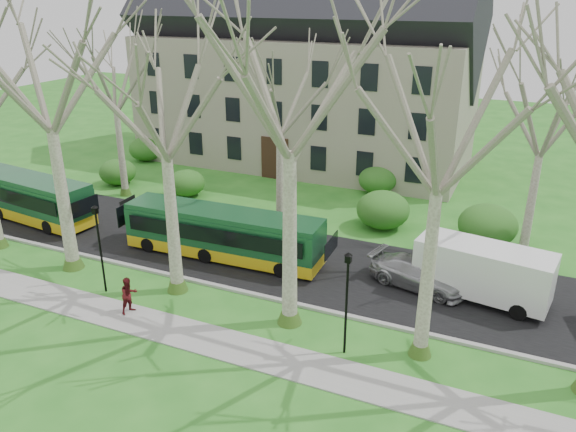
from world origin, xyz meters
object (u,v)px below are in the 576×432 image
object	(u,v)px
bus_follow	(223,233)
sedan	(418,274)
bus_lead	(19,194)
pedestrian_b	(129,295)
van_a	(482,273)

from	to	relation	value
bus_follow	sedan	size ratio (longest dim) A/B	2.26
bus_lead	pedestrian_b	size ratio (longest dim) A/B	6.69
bus_lead	bus_follow	distance (m)	14.75
bus_lead	van_a	world-z (taller)	bus_lead
bus_lead	sedan	distance (m)	25.00
bus_lead	van_a	size ratio (longest dim) A/B	1.89
sedan	van_a	distance (m)	2.93
sedan	van_a	bearing A→B (deg)	-73.89
bus_follow	sedan	distance (m)	10.28
bus_lead	sedan	world-z (taller)	bus_lead
van_a	pedestrian_b	size ratio (longest dim) A/B	3.53
bus_follow	sedan	bearing A→B (deg)	3.12
bus_lead	pedestrian_b	world-z (taller)	bus_lead
pedestrian_b	bus_follow	bearing A→B (deg)	9.14
bus_lead	sedan	bearing A→B (deg)	8.67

